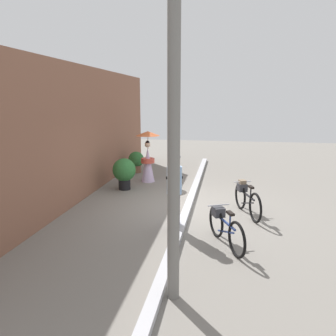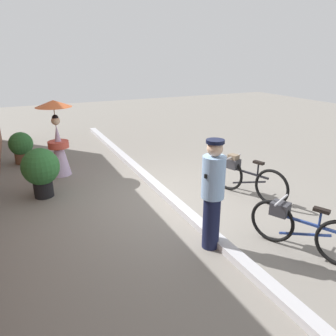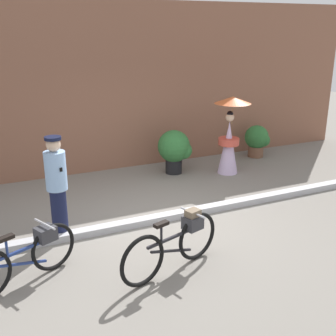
% 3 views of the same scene
% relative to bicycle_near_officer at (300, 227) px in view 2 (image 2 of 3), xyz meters
% --- Properties ---
extents(ground_plane, '(30.00, 30.00, 0.00)m').
position_rel_bicycle_near_officer_xyz_m(ground_plane, '(2.36, 0.99, -0.41)').
color(ground_plane, gray).
extents(sidewalk_curb, '(14.00, 0.20, 0.12)m').
position_rel_bicycle_near_officer_xyz_m(sidewalk_curb, '(2.36, 0.99, -0.35)').
color(sidewalk_curb, '#B2B2B7').
rests_on(sidewalk_curb, ground_plane).
extents(bicycle_near_officer, '(1.57, 0.77, 0.79)m').
position_rel_bicycle_near_officer_xyz_m(bicycle_near_officer, '(0.00, 0.00, 0.00)').
color(bicycle_near_officer, black).
rests_on(bicycle_near_officer, ground_plane).
extents(bicycle_far_side, '(1.72, 0.66, 0.83)m').
position_rel_bicycle_near_officer_xyz_m(bicycle_far_side, '(1.98, -0.55, 0.03)').
color(bicycle_far_side, black).
rests_on(bicycle_far_side, ground_plane).
extents(person_officer, '(0.34, 0.37, 1.72)m').
position_rel_bicycle_near_officer_xyz_m(person_officer, '(0.67, 1.14, 0.52)').
color(person_officer, '#141938').
rests_on(person_officer, ground_plane).
extents(person_with_parasol, '(0.84, 0.84, 1.83)m').
position_rel_bicycle_near_officer_xyz_m(person_with_parasol, '(4.95, 2.78, 0.53)').
color(person_with_parasol, silver).
rests_on(person_with_parasol, ground_plane).
extents(potted_plant_by_door, '(0.78, 0.76, 1.04)m').
position_rel_bicycle_near_officer_xyz_m(potted_plant_by_door, '(3.78, 3.28, 0.20)').
color(potted_plant_by_door, black).
rests_on(potted_plant_by_door, ground_plane).
extents(potted_plant_small, '(0.65, 0.63, 0.86)m').
position_rel_bicycle_near_officer_xyz_m(potted_plant_small, '(6.36, 3.59, 0.07)').
color(potted_plant_small, brown).
rests_on(potted_plant_small, ground_plane).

